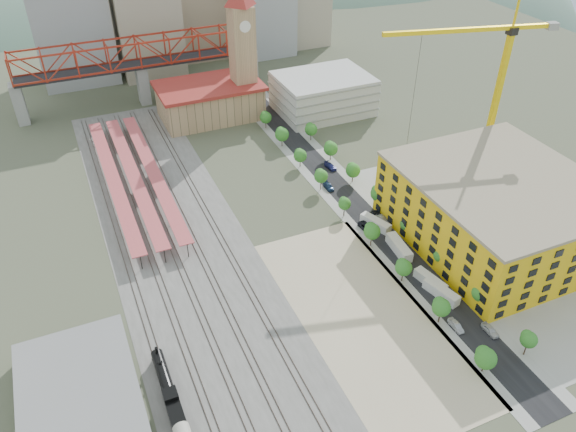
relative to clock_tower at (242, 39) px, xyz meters
name	(u,v)px	position (x,y,z in m)	size (l,w,h in m)	color
ground	(318,234)	(-8.00, -79.99, -28.70)	(400.00, 400.00, 0.00)	#474C38
ballast_strip	(173,231)	(-44.00, -62.49, -28.67)	(36.00, 165.00, 0.06)	#605E59
dirt_lot	(363,316)	(-12.00, -111.49, -28.67)	(28.00, 67.00, 0.06)	tan
street_asphalt	(344,194)	(8.00, -64.99, -28.67)	(12.00, 170.00, 0.06)	black
sidewalk_west	(328,198)	(2.50, -64.99, -28.68)	(3.00, 170.00, 0.04)	gray
sidewalk_east	(360,190)	(13.50, -64.99, -28.68)	(3.00, 170.00, 0.04)	gray
construction_pad	(499,235)	(37.00, -99.99, -28.67)	(50.00, 90.00, 0.06)	gray
rail_tracks	(167,232)	(-45.80, -62.49, -28.55)	(26.56, 160.00, 0.18)	#382B23
platform_canopies	(133,174)	(-49.00, -34.99, -24.70)	(16.00, 80.00, 4.12)	#BF494A
station_hall	(210,100)	(-13.00, 2.01, -22.03)	(38.00, 24.00, 13.10)	tan
clock_tower	(242,39)	(0.00, 0.00, 0.00)	(12.00, 12.00, 52.00)	tan
parking_garage	(323,94)	(28.00, -9.99, -21.70)	(34.00, 26.00, 14.00)	silver
truss_bridge	(138,56)	(-33.00, 25.01, -9.83)	(94.00, 9.60, 25.60)	gray
construction_building	(498,209)	(34.00, -99.99, -19.29)	(44.60, 50.60, 18.80)	yellow
warehouse	(79,395)	(-74.00, -109.99, -26.20)	(22.00, 32.00, 5.00)	gray
street_trees	(361,211)	(8.00, -74.99, -28.70)	(15.40, 124.40, 8.00)	#2A691F
skyline	(194,10)	(-0.53, 62.32, -5.89)	(133.00, 46.00, 60.00)	#9EA0A3
distant_hills	(213,106)	(37.28, 180.01, -108.23)	(647.00, 264.00, 227.00)	#4C6B59
locomotive	(167,387)	(-58.00, -114.50, -26.73)	(2.73, 21.08, 5.27)	black
tower_crane	(491,73)	(50.86, -69.91, 4.42)	(49.20, 13.92, 53.67)	yellow
site_trailer_a	(441,292)	(8.00, -113.24, -27.40)	(2.49, 9.48, 2.59)	silver
site_trailer_b	(430,281)	(8.00, -108.88, -27.46)	(2.38, 9.04, 2.48)	silver
site_trailer_c	(399,247)	(8.00, -94.99, -27.29)	(2.70, 10.27, 2.81)	silver
site_trailer_d	(376,223)	(8.00, -83.15, -27.43)	(2.44, 9.27, 2.54)	silver
car_0	(456,325)	(5.00, -122.82, -27.95)	(1.76, 4.37, 1.49)	silver
car_1	(457,327)	(5.00, -123.32, -28.04)	(1.40, 4.01, 1.32)	gray
car_2	(366,227)	(5.00, -83.12, -27.93)	(2.54, 5.51, 1.53)	black
car_3	(328,186)	(5.00, -60.40, -27.97)	(2.04, 5.01, 1.46)	navy
car_4	(490,330)	(11.00, -127.17, -27.90)	(1.87, 4.65, 1.58)	#BCBCBC
car_5	(382,219)	(11.00, -81.82, -27.91)	(1.66, 4.76, 1.57)	gray
car_6	(378,216)	(11.00, -79.80, -27.99)	(2.35, 5.10, 1.42)	black
car_7	(330,166)	(11.00, -50.03, -27.94)	(2.12, 5.21, 1.51)	navy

